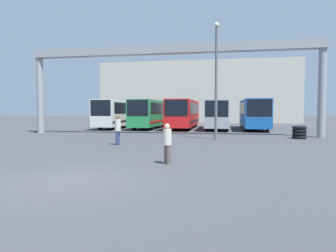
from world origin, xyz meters
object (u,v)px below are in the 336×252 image
(bus_slot_1, at_px, (149,112))
(pedestrian_near_left, at_px, (167,143))
(bus_slot_0, at_px, (118,112))
(bus_slot_3, at_px, (218,113))
(pedestrian_mid_right, at_px, (118,129))
(bus_slot_2, at_px, (184,112))
(tire_stack, at_px, (299,132))
(bus_slot_4, at_px, (254,112))
(lamp_post, at_px, (216,76))

(bus_slot_1, relative_size, pedestrian_near_left, 6.26)
(bus_slot_0, distance_m, bus_slot_3, 11.87)
(pedestrian_near_left, distance_m, pedestrian_mid_right, 7.24)
(bus_slot_2, distance_m, tire_stack, 15.25)
(bus_slot_4, distance_m, lamp_post, 13.33)
(pedestrian_mid_right, xyz_separation_m, lamp_post, (5.86, 4.55, 3.61))
(bus_slot_0, distance_m, pedestrian_near_left, 25.14)
(bus_slot_2, relative_size, bus_slot_4, 1.10)
(lamp_post, bearing_deg, bus_slot_0, 133.91)
(bus_slot_4, bearing_deg, bus_slot_3, -175.49)
(pedestrian_mid_right, bearing_deg, bus_slot_3, 162.13)
(bus_slot_0, xyz_separation_m, bus_slot_2, (7.91, 0.57, -0.01))
(pedestrian_near_left, bearing_deg, lamp_post, -54.09)
(bus_slot_4, xyz_separation_m, pedestrian_mid_right, (-9.69, -17.03, -0.92))
(bus_slot_0, relative_size, bus_slot_4, 1.00)
(bus_slot_3, distance_m, bus_slot_4, 3.97)
(pedestrian_near_left, bearing_deg, bus_slot_1, -29.36)
(bus_slot_3, relative_size, tire_stack, 9.71)
(bus_slot_0, height_order, lamp_post, lamp_post)
(bus_slot_1, xyz_separation_m, tire_stack, (14.20, -10.35, -1.41))
(bus_slot_2, relative_size, pedestrian_near_left, 7.32)
(bus_slot_4, bearing_deg, bus_slot_0, -179.91)
(bus_slot_0, height_order, bus_slot_3, bus_slot_0)
(pedestrian_mid_right, relative_size, tire_stack, 1.75)
(bus_slot_1, distance_m, pedestrian_near_left, 23.51)
(bus_slot_3, bearing_deg, tire_stack, -58.73)
(bus_slot_1, xyz_separation_m, lamp_post, (8.03, -12.17, 2.70))
(tire_stack, height_order, lamp_post, lamp_post)
(bus_slot_4, relative_size, pedestrian_mid_right, 5.88)
(bus_slot_0, xyz_separation_m, pedestrian_mid_right, (6.13, -17.00, -0.93))
(bus_slot_1, height_order, bus_slot_3, bus_slot_1)
(bus_slot_4, bearing_deg, tire_stack, -77.66)
(bus_slot_0, relative_size, tire_stack, 10.26)
(bus_slot_0, relative_size, pedestrian_near_left, 6.62)
(pedestrian_mid_right, height_order, lamp_post, lamp_post)
(bus_slot_1, xyz_separation_m, pedestrian_near_left, (6.40, -22.60, -1.03))
(tire_stack, bearing_deg, lamp_post, -163.63)
(bus_slot_0, height_order, bus_slot_1, bus_slot_0)
(bus_slot_3, bearing_deg, pedestrian_near_left, -93.84)
(bus_slot_2, distance_m, pedestrian_near_left, 23.60)
(bus_slot_2, bearing_deg, bus_slot_4, -3.92)
(bus_slot_1, distance_m, bus_slot_4, 11.88)
(bus_slot_4, xyz_separation_m, pedestrian_near_left, (-5.47, -22.91, -1.03))
(bus_slot_3, height_order, tire_stack, bus_slot_3)
(tire_stack, bearing_deg, pedestrian_mid_right, -152.14)
(tire_stack, bearing_deg, bus_slot_2, 132.43)
(bus_slot_0, xyz_separation_m, tire_stack, (18.16, -10.64, -1.42))
(pedestrian_near_left, height_order, pedestrian_mid_right, pedestrian_mid_right)
(bus_slot_2, xyz_separation_m, pedestrian_mid_right, (-1.78, -17.57, -0.92))
(pedestrian_mid_right, bearing_deg, bus_slot_0, -159.08)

